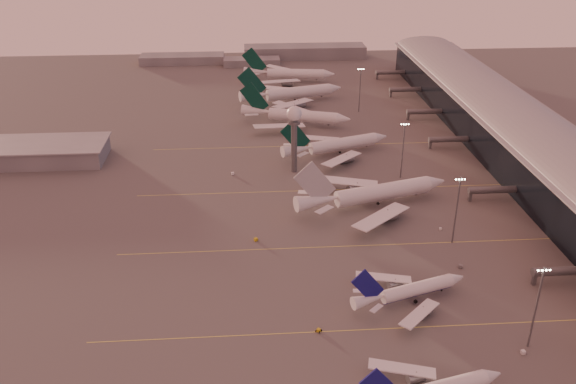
{
  "coord_description": "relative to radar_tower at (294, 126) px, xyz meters",
  "views": [
    {
      "loc": [
        -15.16,
        -123.54,
        107.89
      ],
      "look_at": [
        -0.71,
        76.98,
        10.77
      ],
      "focal_mm": 38.0,
      "sensor_mm": 36.0,
      "label": 1
    }
  ],
  "objects": [
    {
      "name": "gsv_truck_b",
      "position": [
        47.95,
        -81.36,
        -19.72
      ],
      "size": [
        6.35,
        4.27,
        2.42
      ],
      "color": "slate",
      "rests_on": "ground"
    },
    {
      "name": "mast_b",
      "position": [
        50.0,
        -65.0,
        -7.21
      ],
      "size": [
        3.6,
        0.56,
        25.0
      ],
      "color": "#55585D",
      "rests_on": "ground"
    },
    {
      "name": "greentail_a",
      "position": [
        21.26,
        18.14,
        -17.4
      ],
      "size": [
        53.02,
        42.09,
        20.07
      ],
      "color": "silver",
      "rests_on": "ground"
    },
    {
      "name": "terminal",
      "position": [
        102.88,
        -9.91,
        -10.43
      ],
      "size": [
        57.0,
        362.0,
        23.04
      ],
      "color": "black",
      "rests_on": "ground"
    },
    {
      "name": "hangar",
      "position": [
        -125.0,
        20.0,
        -16.63
      ],
      "size": [
        82.0,
        27.0,
        8.5
      ],
      "color": "slate",
      "rests_on": "ground"
    },
    {
      "name": "widebody_white",
      "position": [
        27.98,
        -35.49,
        -16.99
      ],
      "size": [
        63.1,
        49.85,
        22.82
      ],
      "color": "silver",
      "rests_on": "ground"
    },
    {
      "name": "greentail_c",
      "position": [
        6.98,
        100.38,
        -16.86
      ],
      "size": [
        62.28,
        49.62,
        23.18
      ],
      "color": "silver",
      "rests_on": "ground"
    },
    {
      "name": "taxiway_markings",
      "position": [
        25.0,
        -64.0,
        -20.94
      ],
      "size": [
        180.0,
        185.25,
        0.02
      ],
      "color": "#E5D950",
      "rests_on": "ground"
    },
    {
      "name": "greentail_b",
      "position": [
        5.81,
        60.43,
        -17.14
      ],
      "size": [
        57.44,
        45.67,
        21.58
      ],
      "color": "silver",
      "rests_on": "ground"
    },
    {
      "name": "ground",
      "position": [
        -5.0,
        -120.0,
        -20.95
      ],
      "size": [
        700.0,
        700.0,
        0.0
      ],
      "primitive_type": "plane",
      "color": "#4F4D4D",
      "rests_on": "ground"
    },
    {
      "name": "gsv_truck_c",
      "position": [
        -17.73,
        -59.01,
        -19.74
      ],
      "size": [
        6.1,
        4.77,
        2.36
      ],
      "color": "gold",
      "rests_on": "ground"
    },
    {
      "name": "greentail_d",
      "position": [
        8.82,
        144.82,
        -17.09
      ],
      "size": [
        60.0,
        48.15,
        21.86
      ],
      "color": "silver",
      "rests_on": "ground"
    },
    {
      "name": "mast_d",
      "position": [
        43.0,
        80.0,
        -7.21
      ],
      "size": [
        3.6,
        0.56,
        25.0
      ],
      "color": "#55585D",
      "rests_on": "ground"
    },
    {
      "name": "gsv_catering_b",
      "position": [
        48.65,
        -56.26,
        -19.2
      ],
      "size": [
        4.59,
        2.83,
        3.5
      ],
      "color": "silver",
      "rests_on": "ground"
    },
    {
      "name": "gsv_catering_a",
      "position": [
        50.63,
        -122.83,
        -18.83
      ],
      "size": [
        5.43,
        3.01,
        4.25
      ],
      "color": "silver",
      "rests_on": "ground"
    },
    {
      "name": "mast_c",
      "position": [
        45.0,
        -10.0,
        -7.21
      ],
      "size": [
        3.6,
        0.56,
        25.0
      ],
      "color": "#55585D",
      "rests_on": "ground"
    },
    {
      "name": "distant_horizon",
      "position": [
        -2.38,
        205.14,
        -17.06
      ],
      "size": [
        165.0,
        37.5,
        9.0
      ],
      "color": "slate",
      "rests_on": "ground"
    },
    {
      "name": "gsv_truck_d",
      "position": [
        -26.88,
        -1.64,
        -19.7
      ],
      "size": [
        3.54,
        6.43,
        2.46
      ],
      "color": "silver",
      "rests_on": "ground"
    },
    {
      "name": "gsv_tug_mid",
      "position": [
        -2.05,
        -109.94,
        -20.49
      ],
      "size": [
        3.6,
        3.39,
        0.89
      ],
      "color": "gold",
      "rests_on": "ground"
    },
    {
      "name": "radar_tower",
      "position": [
        0.0,
        0.0,
        0.0
      ],
      "size": [
        6.4,
        6.4,
        31.1
      ],
      "color": "#55585D",
      "rests_on": "ground"
    },
    {
      "name": "gsv_tug_far",
      "position": [
        11.05,
        -18.08,
        -20.46
      ],
      "size": [
        2.59,
        3.66,
        0.95
      ],
      "color": "silver",
      "rests_on": "ground"
    },
    {
      "name": "narrowbody_mid",
      "position": [
        26.33,
        -97.76,
        -17.88
      ],
      "size": [
        37.54,
        29.46,
        15.18
      ],
      "color": "silver",
      "rests_on": "ground"
    },
    {
      "name": "mast_a",
      "position": [
        53.0,
        -120.0,
        -7.21
      ],
      "size": [
        3.6,
        0.56,
        25.0
      ],
      "color": "#55585D",
      "rests_on": "ground"
    }
  ]
}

